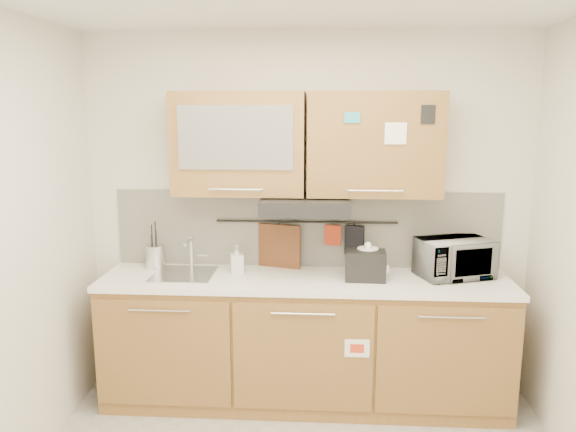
# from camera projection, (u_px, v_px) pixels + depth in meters

# --- Properties ---
(wall_back) EXTENTS (3.20, 0.00, 3.20)m
(wall_back) POSITION_uv_depth(u_px,v_px,m) (307.00, 215.00, 4.10)
(wall_back) COLOR silver
(wall_back) RESTS_ON ground
(base_cabinet) EXTENTS (2.80, 0.64, 0.88)m
(base_cabinet) POSITION_uv_depth(u_px,v_px,m) (304.00, 347.00, 3.97)
(base_cabinet) COLOR #A5783A
(base_cabinet) RESTS_ON floor
(countertop) EXTENTS (2.82, 0.62, 0.04)m
(countertop) POSITION_uv_depth(u_px,v_px,m) (305.00, 280.00, 3.87)
(countertop) COLOR white
(countertop) RESTS_ON base_cabinet
(backsplash) EXTENTS (2.80, 0.02, 0.56)m
(backsplash) POSITION_uv_depth(u_px,v_px,m) (306.00, 229.00, 4.11)
(backsplash) COLOR silver
(backsplash) RESTS_ON countertop
(upper_cabinets) EXTENTS (1.82, 0.37, 0.70)m
(upper_cabinets) POSITION_uv_depth(u_px,v_px,m) (306.00, 144.00, 3.82)
(upper_cabinets) COLOR #A5783A
(upper_cabinets) RESTS_ON wall_back
(range_hood) EXTENTS (0.60, 0.46, 0.10)m
(range_hood) POSITION_uv_depth(u_px,v_px,m) (306.00, 205.00, 3.83)
(range_hood) COLOR black
(range_hood) RESTS_ON upper_cabinets
(sink) EXTENTS (0.42, 0.40, 0.26)m
(sink) POSITION_uv_depth(u_px,v_px,m) (184.00, 274.00, 3.94)
(sink) COLOR silver
(sink) RESTS_ON countertop
(utensil_rail) EXTENTS (1.30, 0.02, 0.02)m
(utensil_rail) POSITION_uv_depth(u_px,v_px,m) (306.00, 222.00, 4.06)
(utensil_rail) COLOR black
(utensil_rail) RESTS_ON backsplash
(utensil_crock) EXTENTS (0.16, 0.16, 0.34)m
(utensil_crock) POSITION_uv_depth(u_px,v_px,m) (156.00, 256.00, 4.08)
(utensil_crock) COLOR silver
(utensil_crock) RESTS_ON countertop
(kettle) EXTENTS (0.19, 0.19, 0.25)m
(kettle) POSITION_uv_depth(u_px,v_px,m) (368.00, 264.00, 3.85)
(kettle) COLOR white
(kettle) RESTS_ON countertop
(toaster) EXTENTS (0.27, 0.17, 0.20)m
(toaster) POSITION_uv_depth(u_px,v_px,m) (365.00, 265.00, 3.79)
(toaster) COLOR black
(toaster) RESTS_ON countertop
(microwave) EXTENTS (0.56, 0.47, 0.27)m
(microwave) POSITION_uv_depth(u_px,v_px,m) (454.00, 258.00, 3.87)
(microwave) COLOR #999999
(microwave) RESTS_ON countertop
(soap_bottle) EXTENTS (0.11, 0.11, 0.20)m
(soap_bottle) POSITION_uv_depth(u_px,v_px,m) (237.00, 259.00, 3.97)
(soap_bottle) COLOR #999999
(soap_bottle) RESTS_ON countertop
(cutting_board) EXTENTS (0.31, 0.11, 0.39)m
(cutting_board) POSITION_uv_depth(u_px,v_px,m) (279.00, 251.00, 4.10)
(cutting_board) COLOR brown
(cutting_board) RESTS_ON utensil_rail
(oven_mitt) EXTENTS (0.12, 0.07, 0.20)m
(oven_mitt) POSITION_uv_depth(u_px,v_px,m) (354.00, 239.00, 4.04)
(oven_mitt) COLOR navy
(oven_mitt) RESTS_ON utensil_rail
(dark_pouch) EXTENTS (0.14, 0.08, 0.21)m
(dark_pouch) POSITION_uv_depth(u_px,v_px,m) (354.00, 240.00, 4.05)
(dark_pouch) COLOR black
(dark_pouch) RESTS_ON utensil_rail
(pot_holder) EXTENTS (0.12, 0.04, 0.15)m
(pot_holder) POSITION_uv_depth(u_px,v_px,m) (333.00, 235.00, 4.05)
(pot_holder) COLOR #B53218
(pot_holder) RESTS_ON utensil_rail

